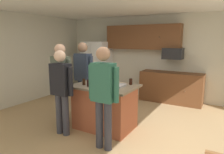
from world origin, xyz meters
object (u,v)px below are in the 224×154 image
object	(u,v)px
serving_tray	(114,85)
refrigerator	(97,67)
person_guest_right	(83,73)
glass_stout_tall	(84,82)
person_guest_by_door	(61,78)
tumbler_amber	(89,83)
glass_dark_ale	(131,82)
person_elder_center	(103,91)
microwave_over_range	(173,54)
glass_short_whisky	(97,81)
kitchen_island	(105,106)
mug_ceramic_white	(99,80)
person_host_foreground	(61,87)
mug_blue_stoneware	(104,81)

from	to	relation	value
serving_tray	refrigerator	bearing A→B (deg)	130.20
person_guest_right	glass_stout_tall	xyz separation A→B (m)	(0.47, -0.59, -0.05)
person_guest_by_door	tumbler_amber	size ratio (longest dim) A/B	12.72
serving_tray	glass_dark_ale	bearing A→B (deg)	49.19
serving_tray	person_elder_center	bearing A→B (deg)	-73.21
microwave_over_range	glass_short_whisky	bearing A→B (deg)	-110.52
glass_stout_tall	serving_tray	distance (m)	0.63
person_guest_by_door	glass_short_whisky	size ratio (longest dim) A/B	12.99
refrigerator	microwave_over_range	size ratio (longest dim) A/B	3.18
refrigerator	tumbler_amber	size ratio (longest dim) A/B	12.85
microwave_over_range	person_guest_right	bearing A→B (deg)	-126.82
kitchen_island	glass_dark_ale	bearing A→B (deg)	35.43
person_guest_right	kitchen_island	bearing A→B (deg)	0.00
mug_ceramic_white	glass_stout_tall	bearing A→B (deg)	-108.01
refrigerator	glass_dark_ale	distance (m)	3.13
person_elder_center	glass_dark_ale	xyz separation A→B (m)	(0.01, 1.05, -0.02)
refrigerator	person_host_foreground	distance (m)	3.37
tumbler_amber	glass_short_whisky	world-z (taller)	tumbler_amber
person_guest_by_door	mug_ceramic_white	xyz separation A→B (m)	(0.67, 0.46, -0.05)
person_host_foreground	mug_ceramic_white	size ratio (longest dim) A/B	13.10
microwave_over_range	glass_dark_ale	size ratio (longest dim) A/B	4.30
microwave_over_range	person_guest_by_door	world-z (taller)	person_guest_by_door
person_host_foreground	glass_dark_ale	bearing A→B (deg)	-5.46
person_host_foreground	tumbler_amber	xyz separation A→B (m)	(0.35, 0.42, 0.04)
person_elder_center	microwave_over_range	bearing A→B (deg)	-35.72
refrigerator	person_guest_by_door	world-z (taller)	refrigerator
refrigerator	glass_stout_tall	distance (m)	3.01
person_guest_by_door	serving_tray	size ratio (longest dim) A/B	4.01
refrigerator	microwave_over_range	xyz separation A→B (m)	(2.60, 0.12, 0.56)
microwave_over_range	person_elder_center	world-z (taller)	person_elder_center
mug_ceramic_white	glass_short_whisky	distance (m)	0.18
microwave_over_range	person_elder_center	bearing A→B (deg)	-95.60
person_elder_center	glass_short_whisky	bearing A→B (deg)	9.76
serving_tray	microwave_over_range	bearing A→B (deg)	77.66
person_elder_center	person_guest_by_door	xyz separation A→B (m)	(-1.37, 0.47, 0.01)
glass_dark_ale	glass_short_whisky	world-z (taller)	glass_short_whisky
glass_short_whisky	mug_blue_stoneware	bearing A→B (deg)	58.77
person_elder_center	mug_blue_stoneware	xyz separation A→B (m)	(-0.54, 0.90, -0.04)
person_guest_right	mug_ceramic_white	distance (m)	0.64
kitchen_island	tumbler_amber	world-z (taller)	tumbler_amber
refrigerator	mug_ceramic_white	xyz separation A→B (m)	(1.58, -2.26, 0.08)
refrigerator	glass_short_whisky	bearing A→B (deg)	-55.91
microwave_over_range	person_host_foreground	distance (m)	3.53
microwave_over_range	person_guest_right	size ratio (longest dim) A/B	0.31
glass_stout_tall	tumbler_amber	bearing A→B (deg)	-20.42
glass_stout_tall	glass_short_whisky	size ratio (longest dim) A/B	0.96
person_host_foreground	kitchen_island	bearing A→B (deg)	0.00
mug_ceramic_white	person_guest_right	bearing A→B (deg)	159.78
refrigerator	kitchen_island	xyz separation A→B (m)	(1.85, -2.45, -0.42)
glass_stout_tall	mug_ceramic_white	size ratio (longest dim) A/B	1.03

